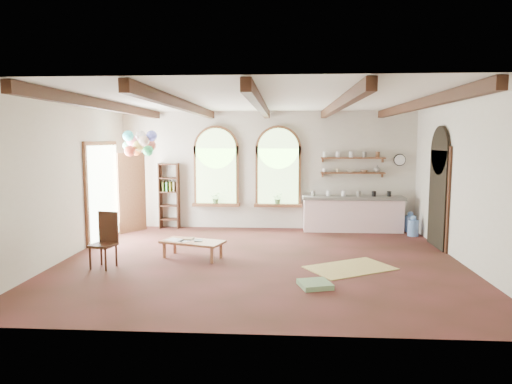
# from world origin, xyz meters

# --- Properties ---
(floor) EXTENTS (8.00, 8.00, 0.00)m
(floor) POSITION_xyz_m (0.00, 0.00, 0.00)
(floor) COLOR #572623
(floor) RESTS_ON ground
(ceiling_beams) EXTENTS (6.20, 6.80, 0.18)m
(ceiling_beams) POSITION_xyz_m (0.00, 0.00, 3.10)
(ceiling_beams) COLOR #3C2013
(ceiling_beams) RESTS_ON ceiling
(window_left) EXTENTS (1.30, 0.28, 2.20)m
(window_left) POSITION_xyz_m (-1.40, 3.43, 1.63)
(window_left) COLOR brown
(window_left) RESTS_ON floor
(window_right) EXTENTS (1.30, 0.28, 2.20)m
(window_right) POSITION_xyz_m (0.30, 3.43, 1.63)
(window_right) COLOR brown
(window_right) RESTS_ON floor
(left_doorway) EXTENTS (0.10, 1.90, 2.50)m
(left_doorway) POSITION_xyz_m (-3.95, 1.80, 1.15)
(left_doorway) COLOR brown
(left_doorway) RESTS_ON floor
(right_doorway) EXTENTS (0.10, 1.30, 2.40)m
(right_doorway) POSITION_xyz_m (3.95, 1.50, 1.10)
(right_doorway) COLOR black
(right_doorway) RESTS_ON floor
(kitchen_counter) EXTENTS (2.68, 0.62, 0.94)m
(kitchen_counter) POSITION_xyz_m (2.30, 3.20, 0.48)
(kitchen_counter) COLOR #F9D3D6
(kitchen_counter) RESTS_ON floor
(wall_shelf_lower) EXTENTS (1.70, 0.24, 0.04)m
(wall_shelf_lower) POSITION_xyz_m (2.30, 3.38, 1.55)
(wall_shelf_lower) COLOR brown
(wall_shelf_lower) RESTS_ON wall_back
(wall_shelf_upper) EXTENTS (1.70, 0.24, 0.04)m
(wall_shelf_upper) POSITION_xyz_m (2.30, 3.38, 1.95)
(wall_shelf_upper) COLOR brown
(wall_shelf_upper) RESTS_ON wall_back
(wall_clock) EXTENTS (0.32, 0.04, 0.32)m
(wall_clock) POSITION_xyz_m (3.55, 3.45, 1.90)
(wall_clock) COLOR black
(wall_clock) RESTS_ON wall_back
(bookshelf) EXTENTS (0.53, 0.32, 1.80)m
(bookshelf) POSITION_xyz_m (-2.70, 3.32, 0.90)
(bookshelf) COLOR #3C2013
(bookshelf) RESTS_ON floor
(coffee_table) EXTENTS (1.39, 0.94, 0.36)m
(coffee_table) POSITION_xyz_m (-1.41, 0.14, 0.32)
(coffee_table) COLOR #AC764E
(coffee_table) RESTS_ON floor
(side_chair) EXTENTS (0.51, 0.51, 1.06)m
(side_chair) POSITION_xyz_m (-2.96, -0.65, 0.31)
(side_chair) COLOR #3C2013
(side_chair) RESTS_ON floor
(floor_mat) EXTENTS (1.85, 1.63, 0.02)m
(floor_mat) POSITION_xyz_m (1.73, -0.43, 0.01)
(floor_mat) COLOR tan
(floor_mat) RESTS_ON floor
(floor_cushion) EXTENTS (0.61, 0.61, 0.09)m
(floor_cushion) POSITION_xyz_m (0.99, -1.57, 0.04)
(floor_cushion) COLOR #688A5F
(floor_cushion) RESTS_ON floor
(water_jug_a) EXTENTS (0.27, 0.27, 0.53)m
(water_jug_a) POSITION_xyz_m (3.75, 2.66, 0.23)
(water_jug_a) COLOR #608CCF
(water_jug_a) RESTS_ON floor
(water_jug_b) EXTENTS (0.28, 0.28, 0.55)m
(water_jug_b) POSITION_xyz_m (3.82, 3.20, 0.24)
(water_jug_b) COLOR #608CCF
(water_jug_b) RESTS_ON floor
(balloon_cluster) EXTENTS (0.95, 0.95, 1.16)m
(balloon_cluster) POSITION_xyz_m (-3.07, 2.02, 2.35)
(balloon_cluster) COLOR silver
(balloon_cluster) RESTS_ON floor
(table_book) EXTENTS (0.22, 0.28, 0.02)m
(table_book) POSITION_xyz_m (-1.61, 0.31, 0.38)
(table_book) COLOR olive
(table_book) RESTS_ON coffee_table
(tablet) EXTENTS (0.21, 0.26, 0.01)m
(tablet) POSITION_xyz_m (-1.30, 0.17, 0.37)
(tablet) COLOR black
(tablet) RESTS_ON coffee_table
(potted_plant_left) EXTENTS (0.27, 0.23, 0.30)m
(potted_plant_left) POSITION_xyz_m (-1.40, 3.32, 0.85)
(potted_plant_left) COLOR #598C4C
(potted_plant_left) RESTS_ON window_left
(potted_plant_right) EXTENTS (0.27, 0.23, 0.30)m
(potted_plant_right) POSITION_xyz_m (0.30, 3.32, 0.85)
(potted_plant_right) COLOR #598C4C
(potted_plant_right) RESTS_ON window_right
(shelf_cup_a) EXTENTS (0.12, 0.10, 0.10)m
(shelf_cup_a) POSITION_xyz_m (1.55, 3.38, 1.62)
(shelf_cup_a) COLOR white
(shelf_cup_a) RESTS_ON wall_shelf_lower
(shelf_cup_b) EXTENTS (0.10, 0.10, 0.09)m
(shelf_cup_b) POSITION_xyz_m (1.90, 3.38, 1.62)
(shelf_cup_b) COLOR beige
(shelf_cup_b) RESTS_ON wall_shelf_lower
(shelf_bowl_a) EXTENTS (0.22, 0.22, 0.05)m
(shelf_bowl_a) POSITION_xyz_m (2.25, 3.38, 1.60)
(shelf_bowl_a) COLOR beige
(shelf_bowl_a) RESTS_ON wall_shelf_lower
(shelf_bowl_b) EXTENTS (0.20, 0.20, 0.06)m
(shelf_bowl_b) POSITION_xyz_m (2.60, 3.38, 1.60)
(shelf_bowl_b) COLOR #8C664C
(shelf_bowl_b) RESTS_ON wall_shelf_lower
(shelf_vase) EXTENTS (0.18, 0.18, 0.19)m
(shelf_vase) POSITION_xyz_m (2.95, 3.38, 1.67)
(shelf_vase) COLOR slate
(shelf_vase) RESTS_ON wall_shelf_lower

